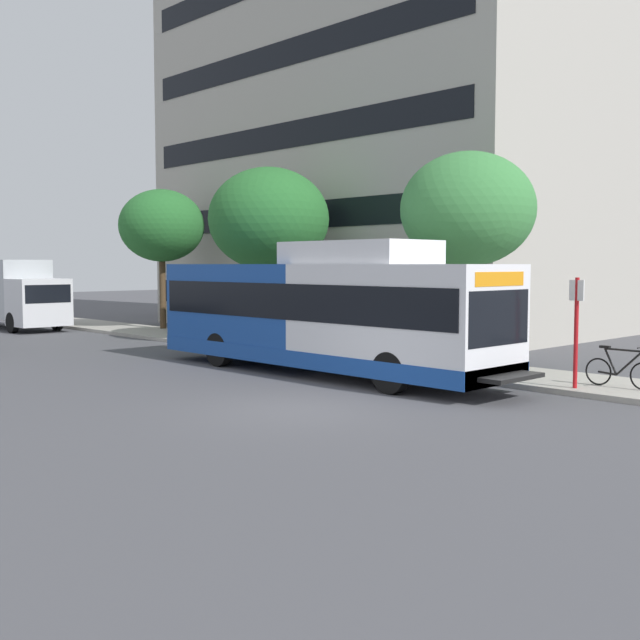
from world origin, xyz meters
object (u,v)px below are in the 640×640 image
(street_tree_far_block, at_px, (162,226))
(box_truck_background, at_px, (15,292))
(transit_bus, at_px, (322,313))
(street_tree_near_stop, at_px, (468,210))
(bus_stop_sign_pole, at_px, (576,324))
(street_tree_mid_block, at_px, (269,219))
(bicycle_parked, at_px, (621,370))

(street_tree_far_block, relative_size, box_truck_background, 0.89)
(transit_bus, xyz_separation_m, box_truck_background, (-0.12, 20.88, 0.04))
(street_tree_near_stop, bearing_deg, bus_stop_sign_pole, -114.18)
(bus_stop_sign_pole, xyz_separation_m, street_tree_near_stop, (2.06, 4.59, 2.99))
(transit_bus, distance_m, street_tree_far_block, 15.66)
(street_tree_mid_block, distance_m, street_tree_far_block, 7.71)
(bus_stop_sign_pole, distance_m, bicycle_parked, 1.54)
(street_tree_far_block, bearing_deg, street_tree_near_stop, -90.32)
(street_tree_near_stop, height_order, box_truck_background, street_tree_near_stop)
(street_tree_far_block, bearing_deg, bicycle_parked, -93.49)
(transit_bus, xyz_separation_m, bus_stop_sign_pole, (1.99, -6.51, -0.05))
(transit_bus, relative_size, street_tree_near_stop, 1.98)
(bicycle_parked, distance_m, box_truck_background, 28.29)
(transit_bus, bearing_deg, bicycle_parked, -68.82)
(street_tree_near_stop, xyz_separation_m, street_tree_far_block, (0.09, 16.70, 0.13))
(bicycle_parked, height_order, street_tree_far_block, street_tree_far_block)
(bicycle_parked, xyz_separation_m, box_truck_background, (-2.93, 28.11, 1.18))
(bus_stop_sign_pole, distance_m, street_tree_far_block, 21.63)
(transit_bus, bearing_deg, street_tree_mid_block, 60.60)
(street_tree_far_block, xyz_separation_m, box_truck_background, (-4.27, 6.09, -3.03))
(street_tree_near_stop, xyz_separation_m, box_truck_background, (-4.17, 22.79, -2.90))
(box_truck_background, bearing_deg, transit_bus, -89.67)
(transit_bus, height_order, bicycle_parked, transit_bus)
(bus_stop_sign_pole, height_order, street_tree_mid_block, street_tree_mid_block)
(bus_stop_sign_pole, distance_m, box_truck_background, 27.47)
(street_tree_mid_block, height_order, street_tree_far_block, street_tree_mid_block)
(street_tree_near_stop, height_order, street_tree_far_block, street_tree_far_block)
(transit_bus, relative_size, box_truck_background, 1.75)
(bus_stop_sign_pole, bearing_deg, box_truck_background, 94.41)
(bus_stop_sign_pole, relative_size, bicycle_parked, 1.48)
(bus_stop_sign_pole, bearing_deg, street_tree_far_block, 84.22)
(bicycle_parked, relative_size, street_tree_mid_block, 0.27)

